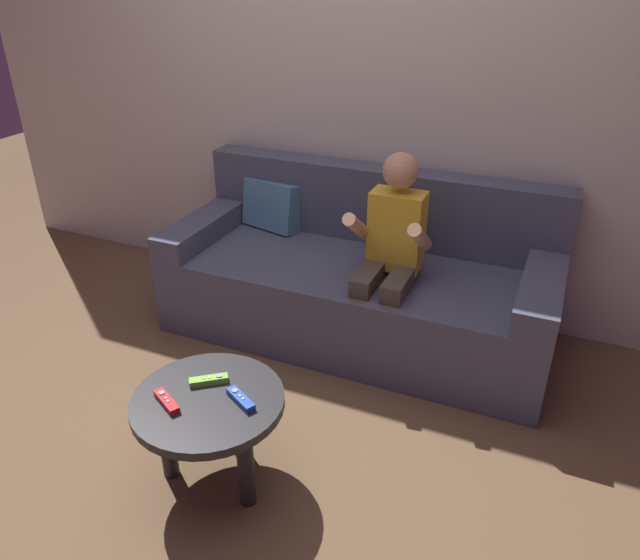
{
  "coord_description": "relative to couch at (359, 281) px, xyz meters",
  "views": [
    {
      "loc": [
        1.12,
        -1.5,
        1.75
      ],
      "look_at": [
        0.27,
        0.48,
        0.59
      ],
      "focal_mm": 33.55,
      "sensor_mm": 36.0,
      "label": 1
    }
  ],
  "objects": [
    {
      "name": "game_remote_lime_far_corner",
      "position": [
        -0.17,
        -1.14,
        0.11
      ],
      "size": [
        0.13,
        0.11,
        0.03
      ],
      "color": "#72C638",
      "rests_on": "coffee_table"
    },
    {
      "name": "couch",
      "position": [
        0.0,
        0.0,
        0.0
      ],
      "size": [
        1.93,
        0.8,
        0.81
      ],
      "color": "#474C60",
      "rests_on": "ground"
    },
    {
      "name": "ground_plane",
      "position": [
        -0.22,
        -1.09,
        -0.28
      ],
      "size": [
        9.53,
        9.53,
        0.0
      ],
      "primitive_type": "plane",
      "color": "brown"
    },
    {
      "name": "game_remote_blue_near_edge",
      "position": [
        -0.01,
        -1.19,
        0.11
      ],
      "size": [
        0.14,
        0.1,
        0.03
      ],
      "color": "blue",
      "rests_on": "coffee_table"
    },
    {
      "name": "wall_back",
      "position": [
        -0.22,
        0.39,
        0.97
      ],
      "size": [
        4.77,
        0.05,
        2.5
      ],
      "primitive_type": "cube",
      "color": "beige",
      "rests_on": "ground"
    },
    {
      "name": "person_seated_on_couch",
      "position": [
        0.21,
        -0.18,
        0.29
      ],
      "size": [
        0.35,
        0.43,
        1.01
      ],
      "color": "#4C4238",
      "rests_on": "ground"
    },
    {
      "name": "game_remote_red_center",
      "position": [
        -0.24,
        -1.3,
        0.11
      ],
      "size": [
        0.14,
        0.1,
        0.03
      ],
      "color": "red",
      "rests_on": "coffee_table"
    },
    {
      "name": "coffee_table",
      "position": [
        -0.13,
        -1.21,
        0.03
      ],
      "size": [
        0.55,
        0.55,
        0.39
      ],
      "color": "#232326",
      "rests_on": "ground"
    }
  ]
}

